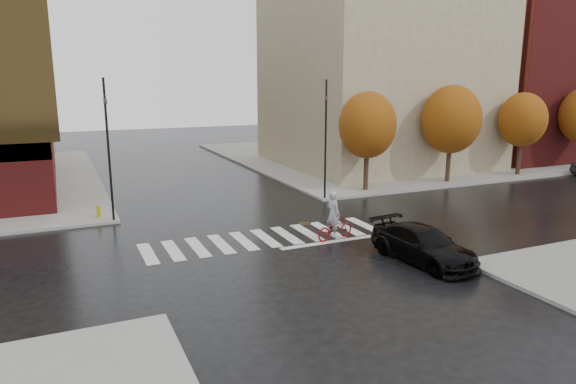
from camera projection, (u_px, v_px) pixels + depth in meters
name	position (u px, v px, depth m)	size (l,w,h in m)	color
ground	(270.00, 241.00, 23.97)	(120.00, 120.00, 0.00)	black
sidewalk_ne	(385.00, 155.00, 51.08)	(30.00, 30.00, 0.15)	gray
crosswalk	(266.00, 238.00, 24.42)	(12.00, 3.00, 0.01)	silver
building_ne_tan	(377.00, 59.00, 43.98)	(16.00, 16.00, 18.00)	gray
building_ne_brick	(520.00, 82.00, 49.93)	(14.00, 14.00, 14.00)	maroon
tree_ne_a	(367.00, 125.00, 33.62)	(3.80, 3.80, 6.50)	black
tree_ne_b	(451.00, 120.00, 36.39)	(4.20, 4.20, 6.89)	black
tree_ne_c	(523.00, 120.00, 39.25)	(3.60, 3.60, 6.31)	black
sedan	(423.00, 244.00, 21.14)	(2.05, 5.03, 1.46)	black
cyclist	(334.00, 223.00, 24.06)	(2.17, 1.15, 2.35)	maroon
traffic_light_nw	(108.00, 141.00, 26.13)	(0.22, 0.20, 7.34)	black
traffic_light_ne	(326.00, 132.00, 31.20)	(0.16, 0.19, 7.25)	black
fire_hydrant	(98.00, 210.00, 27.53)	(0.24, 0.24, 0.67)	#BBAF0B
manhole	(305.00, 223.00, 26.88)	(0.64, 0.64, 0.01)	#443618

